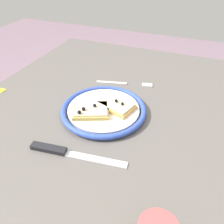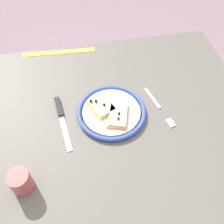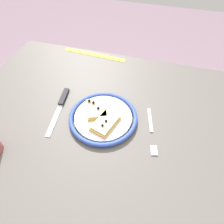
{
  "view_description": "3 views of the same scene",
  "coord_description": "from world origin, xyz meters",
  "px_view_note": "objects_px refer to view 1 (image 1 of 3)",
  "views": [
    {
      "loc": [
        0.45,
        0.18,
        1.12
      ],
      "look_at": [
        -0.01,
        -0.0,
        0.74
      ],
      "focal_mm": 34.83,
      "sensor_mm": 36.0,
      "label": 1
    },
    {
      "loc": [
        0.09,
        0.52,
        1.46
      ],
      "look_at": [
        -0.02,
        -0.03,
        0.73
      ],
      "focal_mm": 40.65,
      "sensor_mm": 36.0,
      "label": 2
    },
    {
      "loc": [
        -0.17,
        0.4,
        1.31
      ],
      "look_at": [
        -0.04,
        -0.06,
        0.74
      ],
      "focal_mm": 32.07,
      "sensor_mm": 36.0,
      "label": 3
    }
  ],
  "objects_px": {
    "knife": "(61,151)",
    "plate": "(104,110)",
    "pizza_slice_near": "(91,110)",
    "pizza_slice_far": "(115,105)",
    "dining_table": "(112,136)",
    "fork": "(125,84)"
  },
  "relations": [
    {
      "from": "plate",
      "to": "pizza_slice_near",
      "type": "xyz_separation_m",
      "value": [
        0.03,
        -0.02,
        0.01
      ]
    },
    {
      "from": "fork",
      "to": "plate",
      "type": "bearing_deg",
      "value": -1.53
    },
    {
      "from": "pizza_slice_near",
      "to": "pizza_slice_far",
      "type": "relative_size",
      "value": 1.0
    },
    {
      "from": "dining_table",
      "to": "fork",
      "type": "distance_m",
      "value": 0.21
    },
    {
      "from": "knife",
      "to": "plate",
      "type": "bearing_deg",
      "value": 170.29
    },
    {
      "from": "plate",
      "to": "fork",
      "type": "distance_m",
      "value": 0.18
    },
    {
      "from": "plate",
      "to": "knife",
      "type": "bearing_deg",
      "value": -9.71
    },
    {
      "from": "dining_table",
      "to": "plate",
      "type": "distance_m",
      "value": 0.09
    },
    {
      "from": "dining_table",
      "to": "fork",
      "type": "relative_size",
      "value": 5.49
    },
    {
      "from": "plate",
      "to": "knife",
      "type": "height_order",
      "value": "plate"
    },
    {
      "from": "dining_table",
      "to": "pizza_slice_near",
      "type": "bearing_deg",
      "value": -71.46
    },
    {
      "from": "knife",
      "to": "fork",
      "type": "height_order",
      "value": "knife"
    },
    {
      "from": "dining_table",
      "to": "plate",
      "type": "xyz_separation_m",
      "value": [
        -0.01,
        -0.03,
        0.09
      ]
    },
    {
      "from": "plate",
      "to": "fork",
      "type": "bearing_deg",
      "value": 178.47
    },
    {
      "from": "dining_table",
      "to": "fork",
      "type": "bearing_deg",
      "value": -172.11
    },
    {
      "from": "pizza_slice_near",
      "to": "knife",
      "type": "bearing_deg",
      "value": -2.72
    },
    {
      "from": "pizza_slice_far",
      "to": "fork",
      "type": "relative_size",
      "value": 0.62
    },
    {
      "from": "pizza_slice_near",
      "to": "fork",
      "type": "height_order",
      "value": "pizza_slice_near"
    },
    {
      "from": "pizza_slice_near",
      "to": "dining_table",
      "type": "bearing_deg",
      "value": 108.54
    },
    {
      "from": "dining_table",
      "to": "fork",
      "type": "height_order",
      "value": "fork"
    },
    {
      "from": "pizza_slice_near",
      "to": "fork",
      "type": "relative_size",
      "value": 0.62
    },
    {
      "from": "plate",
      "to": "pizza_slice_far",
      "type": "distance_m",
      "value": 0.04
    }
  ]
}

